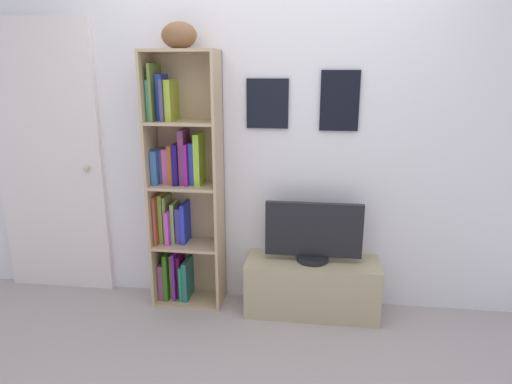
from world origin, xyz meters
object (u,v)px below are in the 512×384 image
at_px(tv_stand, 312,286).
at_px(door, 49,161).
at_px(television, 314,233).
at_px(bookshelf, 180,189).
at_px(football, 179,35).

distance_m(tv_stand, door, 2.17).
xyz_separation_m(television, door, (-2.00, 0.15, 0.42)).
distance_m(bookshelf, door, 1.05).
distance_m(bookshelf, television, 1.00).
relative_size(bookshelf, door, 0.89).
bearing_deg(bookshelf, television, -4.03).
relative_size(bookshelf, tv_stand, 1.95).
relative_size(football, television, 0.36).
bearing_deg(tv_stand, bookshelf, 175.90).
bearing_deg(football, bookshelf, 147.34).
bearing_deg(tv_stand, football, 177.74).
relative_size(football, tv_stand, 0.26).
xyz_separation_m(football, tv_stand, (0.91, -0.04, -1.70)).
bearing_deg(tv_stand, door, 175.70).
bearing_deg(football, tv_stand, -2.26).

